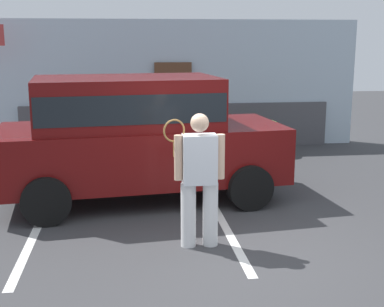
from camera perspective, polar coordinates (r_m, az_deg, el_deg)
ground_plane at (r=6.73m, az=4.22°, el=-10.88°), size 40.00×40.00×0.00m
parking_stripe_0 at (r=8.11m, az=-16.18°, el=-7.21°), size 0.12×4.40×0.01m
parking_stripe_1 at (r=8.13m, az=2.95°, el=-6.70°), size 0.12×4.40×0.01m
house_frontage at (r=13.08m, az=-1.69°, el=7.09°), size 9.02×0.40×3.11m
parked_suv at (r=8.70m, az=-6.07°, el=2.30°), size 4.78×2.55×2.05m
tennis_player_man at (r=6.71m, az=0.78°, el=-2.68°), size 0.78×0.27×1.74m
potted_plant_by_porch at (r=12.33m, az=8.37°, el=1.93°), size 0.62×0.62×0.82m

